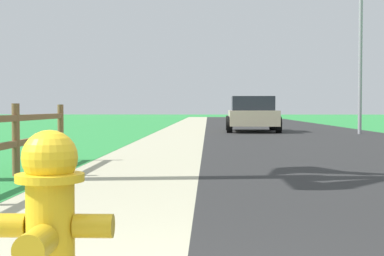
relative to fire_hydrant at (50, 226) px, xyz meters
name	(u,v)px	position (x,y,z in m)	size (l,w,h in m)	color
ground_plane	(206,129)	(0.56, 24.22, -0.46)	(120.00, 120.00, 0.00)	green
road_asphalt	(275,127)	(4.06, 26.22, -0.46)	(7.00, 66.00, 0.01)	#292929
curb_concrete	(147,127)	(-2.44, 26.22, -0.46)	(6.00, 66.00, 0.01)	#BBB695
grass_verge	(117,127)	(-3.94, 26.22, -0.45)	(5.00, 66.00, 0.00)	green
fire_hydrant	(50,226)	(0.00, 0.00, 0.00)	(0.56, 0.48, 0.88)	yellow
parked_suv_beige	(252,114)	(2.52, 21.19, 0.27)	(2.21, 4.35, 1.46)	#C6B793
street_lamp	(364,42)	(6.53, 19.12, 2.99)	(1.17, 0.20, 5.74)	gray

